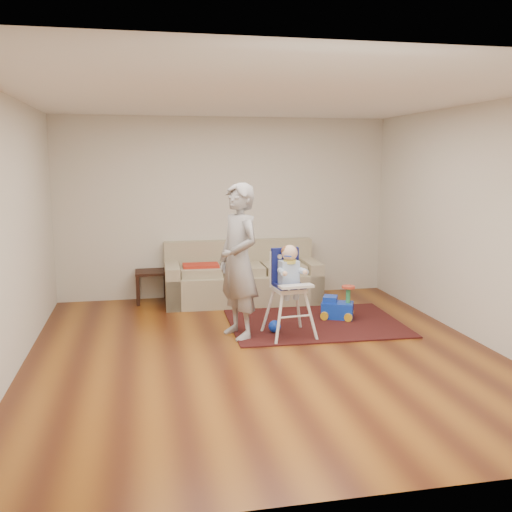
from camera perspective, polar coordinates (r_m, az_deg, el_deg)
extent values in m
plane|color=#471F0E|center=(6.27, 0.74, -9.64)|extent=(5.50, 5.50, 0.00)
cube|color=beige|center=(8.66, -3.10, 4.82)|extent=(5.00, 0.04, 2.70)
cube|color=beige|center=(5.97, -23.43, 1.90)|extent=(0.04, 5.50, 2.70)
cube|color=beige|center=(6.94, 21.41, 2.99)|extent=(0.04, 5.50, 2.70)
cube|color=white|center=(5.96, 0.79, 15.69)|extent=(5.00, 5.50, 0.04)
cube|color=#B12A1A|center=(8.22, -5.54, -0.95)|extent=(0.52, 0.34, 0.04)
cube|color=black|center=(7.37, 5.92, -6.67)|extent=(2.21, 1.68, 0.02)
sphere|color=blue|center=(6.90, 1.87, -7.05)|extent=(0.15, 0.15, 0.15)
cylinder|color=blue|center=(6.50, 3.09, -0.02)|extent=(0.03, 0.12, 0.01)
imported|color=gray|center=(6.61, -1.75, -0.54)|extent=(0.64, 0.77, 1.81)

